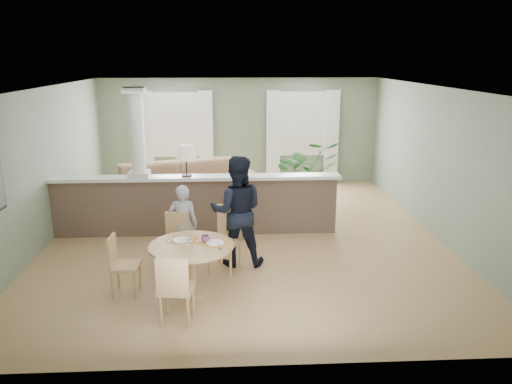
{
  "coord_description": "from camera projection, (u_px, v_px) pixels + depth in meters",
  "views": [
    {
      "loc": [
        -0.27,
        -8.67,
        3.22
      ],
      "look_at": [
        0.15,
        -1.0,
        1.12
      ],
      "focal_mm": 35.0,
      "sensor_mm": 36.0,
      "label": 1
    }
  ],
  "objects": [
    {
      "name": "chair_side",
      "position": [
        120.0,
        262.0,
        6.88
      ],
      "size": [
        0.4,
        0.4,
        0.85
      ],
      "rotation": [
        0.0,
        0.0,
        1.53
      ],
      "color": "tan",
      "rests_on": "ground"
    },
    {
      "name": "ground",
      "position": [
        245.0,
        236.0,
        9.21
      ],
      "size": [
        8.0,
        8.0,
        0.0
      ],
      "primitive_type": "plane",
      "color": "tan",
      "rests_on": "ground"
    },
    {
      "name": "room_shell",
      "position": [
        242.0,
        134.0,
        9.34
      ],
      "size": [
        7.02,
        8.02,
        2.71
      ],
      "color": "gray",
      "rests_on": "ground"
    },
    {
      "name": "sofa",
      "position": [
        182.0,
        186.0,
        10.8
      ],
      "size": [
        3.59,
        2.24,
        0.98
      ],
      "primitive_type": "imported",
      "rotation": [
        0.0,
        0.0,
        0.3
      ],
      "color": "#9B7155",
      "rests_on": "ground"
    },
    {
      "name": "chair_far_man",
      "position": [
        227.0,
        235.0,
        7.69
      ],
      "size": [
        0.6,
        0.6,
        0.99
      ],
      "rotation": [
        0.0,
        0.0,
        -0.45
      ],
      "color": "tan",
      "rests_on": "ground"
    },
    {
      "name": "pony_wall",
      "position": [
        191.0,
        197.0,
        9.17
      ],
      "size": [
        5.32,
        0.38,
        2.7
      ],
      "color": "brown",
      "rests_on": "ground"
    },
    {
      "name": "man_person",
      "position": [
        237.0,
        211.0,
        7.78
      ],
      "size": [
        0.88,
        0.7,
        1.76
      ],
      "primitive_type": "imported",
      "rotation": [
        0.0,
        0.0,
        3.11
      ],
      "color": "black",
      "rests_on": "ground"
    },
    {
      "name": "chair_near",
      "position": [
        175.0,
        286.0,
        6.07
      ],
      "size": [
        0.46,
        0.46,
        0.92
      ],
      "rotation": [
        0.0,
        0.0,
        3.03
      ],
      "color": "tan",
      "rests_on": "ground"
    },
    {
      "name": "child_person",
      "position": [
        183.0,
        224.0,
        7.9
      ],
      "size": [
        0.49,
        0.33,
        1.29
      ],
      "primitive_type": "imported",
      "rotation": [
        0.0,
        0.0,
        3.09
      ],
      "color": "#939397",
      "rests_on": "ground"
    },
    {
      "name": "houseplant",
      "position": [
        306.0,
        175.0,
        10.69
      ],
      "size": [
        1.6,
        1.46,
        1.53
      ],
      "primitive_type": "imported",
      "rotation": [
        0.0,
        0.0,
        0.21
      ],
      "color": "#2B6D2C",
      "rests_on": "ground"
    },
    {
      "name": "chair_far_boy",
      "position": [
        175.0,
        238.0,
        7.8
      ],
      "size": [
        0.47,
        0.47,
        0.85
      ],
      "rotation": [
        0.0,
        0.0,
        -0.27
      ],
      "color": "tan",
      "rests_on": "ground"
    },
    {
      "name": "dining_table",
      "position": [
        192.0,
        254.0,
        6.9
      ],
      "size": [
        1.17,
        1.17,
        0.8
      ],
      "rotation": [
        0.0,
        0.0,
        -0.18
      ],
      "color": "tan",
      "rests_on": "ground"
    }
  ]
}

